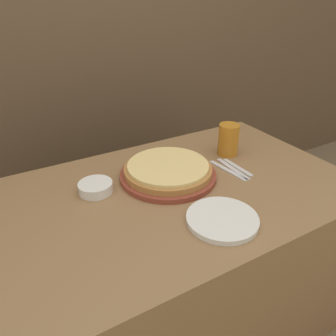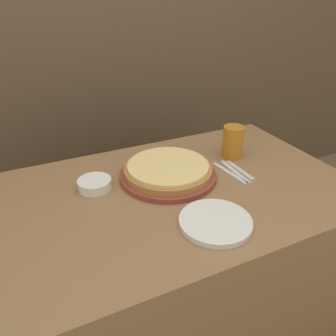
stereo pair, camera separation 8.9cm
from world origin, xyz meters
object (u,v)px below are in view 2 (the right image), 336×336
Objects in this scene: fork at (229,173)px; dinner_knife at (235,172)px; beer_glass at (233,140)px; side_bowl at (95,184)px; pizza_on_board at (168,171)px; dinner_plate at (215,222)px; spoon at (240,170)px.

dinner_knife is (0.03, 0.00, 0.00)m from fork.
beer_glass is 0.17m from fork.
dinner_knife is (0.53, -0.12, -0.02)m from side_bowl.
beer_glass is at bearing 7.93° from pizza_on_board.
pizza_on_board is 1.91× the size of dinner_knife.
dinner_plate is 0.33m from fork.
dinner_knife is at bearing 44.75° from dinner_plate.
fork is at bearing -13.14° from side_bowl.
beer_glass is 1.11× the size of side_bowl.
beer_glass is 0.16m from dinner_knife.
beer_glass reaches higher than spoon.
fork is (0.50, -0.12, -0.02)m from side_bowl.
dinner_plate is at bearing -135.25° from dinner_knife.
side_bowl is 0.74× the size of spoon.
fork is 0.05m from spoon.
dinner_plate is 0.46m from side_bowl.
pizza_on_board is 0.29m from spoon.
side_bowl is at bearing -179.50° from beer_glass.
side_bowl is at bearing 167.47° from dinner_knife.
fork is at bearing -18.62° from pizza_on_board.
side_bowl is at bearing 166.86° from fork.
beer_glass is 0.60× the size of dinner_plate.
pizza_on_board is 1.63× the size of dinner_plate.
pizza_on_board is 0.32m from dinner_plate.
side_bowl is (-0.60, -0.01, -0.06)m from beer_glass.
fork and spoon have the same top height.
pizza_on_board is at bearing 161.38° from fork.
dinner_knife is at bearing 0.00° from fork.
spoon is (0.55, -0.12, -0.02)m from side_bowl.
fork is (-0.10, -0.12, -0.07)m from beer_glass.
dinner_plate is at bearing -51.86° from side_bowl.
pizza_on_board is 0.27m from dinner_knife.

